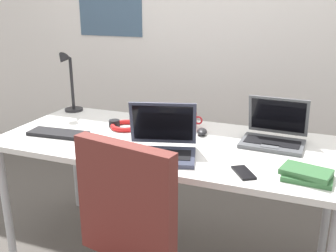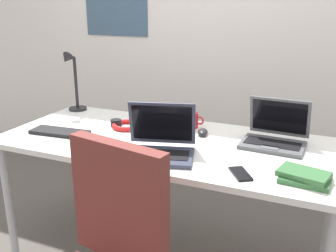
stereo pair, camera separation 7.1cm
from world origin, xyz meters
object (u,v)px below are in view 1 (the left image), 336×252
Objects in this scene: laptop_center at (161,146)px; cell_phone at (243,173)px; headphones at (126,126)px; book_stack at (307,174)px; external_keyboard at (58,133)px; laptop_by_keyboard at (274,135)px; computer_mouse at (202,132)px; desk_lamp at (69,83)px; coffee_mug at (191,120)px.

laptop_center is 2.90× the size of cell_phone.
book_stack is (1.01, -0.33, 0.01)m from headphones.
laptop_center reaches higher than headphones.
laptop_center reaches higher than external_keyboard.
laptop_by_keyboard is 1.16m from external_keyboard.
computer_mouse reaches higher than cell_phone.
external_keyboard is at bearing 174.36° from laptop_center.
external_keyboard is (0.20, -0.42, -0.19)m from desk_lamp.
external_keyboard reaches higher than cell_phone.
headphones is (-0.83, -0.06, -0.03)m from laptop_by_keyboard.
laptop_by_keyboard is at bearing -5.04° from desk_lamp.
desk_lamp is at bearing 174.96° from laptop_by_keyboard.
headphones is 1.89× the size of coffee_mug.
desk_lamp reaches higher than book_stack.
headphones is (-0.35, 0.31, -0.03)m from laptop_center.
book_stack is at bearing -23.56° from cell_phone.
coffee_mug is at bearing 89.99° from laptop_center.
coffee_mug reaches higher than external_keyboard.
laptop_center is (-0.49, -0.36, 0.00)m from laptop_by_keyboard.
laptop_by_keyboard is at bearing -15.64° from computer_mouse.
external_keyboard is 0.38m from headphones.
laptop_by_keyboard is 0.82× the size of laptop_center.
laptop_by_keyboard is (1.33, -0.12, -0.15)m from desk_lamp.
laptop_center reaches higher than book_stack.
computer_mouse is (0.94, -0.12, -0.18)m from desk_lamp.
laptop_center is at bearing 137.73° from cell_phone.
coffee_mug is at bearing 27.16° from external_keyboard.
laptop_center is 3.49× the size of coffee_mug.
headphones is at bearing -156.65° from coffee_mug.
desk_lamp is 1.24× the size of laptop_by_keyboard.
headphones is 1.07m from book_stack.
cell_phone is (1.05, -0.13, -0.01)m from external_keyboard.
cell_phone is at bearing -70.10° from computer_mouse.
computer_mouse is at bearing -7.39° from desk_lamp.
external_keyboard is 0.80m from computer_mouse.
desk_lamp reaches higher than laptop_by_keyboard.
coffee_mug is (-0.67, 0.48, 0.02)m from book_stack.
headphones is (0.29, 0.25, 0.01)m from external_keyboard.
laptop_center is at bearing -121.86° from computer_mouse.
coffee_mug is (-0.41, 0.52, 0.04)m from cell_phone.
laptop_center is at bearing -90.01° from coffee_mug.
external_keyboard is 1.54× the size of headphones.
desk_lamp is 3.54× the size of coffee_mug.
cell_phone is at bearing -170.35° from book_stack.
book_stack is at bearing -18.43° from desk_lamp.
computer_mouse reaches higher than external_keyboard.
book_stack is (0.26, 0.04, 0.02)m from cell_phone.
desk_lamp is 1.02× the size of laptop_center.
laptop_by_keyboard is 0.49m from coffee_mug.
laptop_by_keyboard is 1.45× the size of book_stack.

